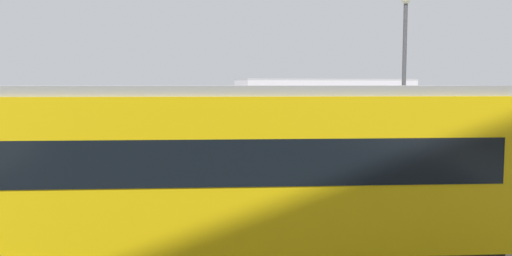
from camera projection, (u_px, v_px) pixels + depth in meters
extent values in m
plane|color=slate|center=(260.00, 151.00, 27.38)|extent=(160.00, 160.00, 0.00)
cube|color=silver|center=(328.00, 123.00, 30.23)|extent=(11.48, 3.85, 1.83)
cube|color=silver|center=(328.00, 94.00, 30.08)|extent=(11.14, 3.71, 1.61)
cube|color=black|center=(328.00, 119.00, 30.21)|extent=(10.93, 3.81, 0.64)
cube|color=black|center=(328.00, 93.00, 30.08)|extent=(10.58, 3.67, 0.60)
cube|color=#D85919|center=(328.00, 134.00, 30.29)|extent=(11.27, 3.86, 0.24)
cube|color=#B2B2B7|center=(328.00, 80.00, 30.01)|extent=(11.14, 3.71, 0.10)
cylinder|color=black|center=(274.00, 138.00, 29.12)|extent=(1.29, 2.55, 1.00)
cylinder|color=black|center=(372.00, 134.00, 31.35)|extent=(1.29, 2.55, 1.00)
cube|color=#E5B70C|center=(132.00, 170.00, 10.61)|extent=(15.48, 4.92, 3.11)
cube|color=black|center=(132.00, 155.00, 10.59)|extent=(14.88, 4.85, 0.90)
cube|color=gray|center=(130.00, 90.00, 10.47)|extent=(15.15, 4.67, 0.20)
cube|color=black|center=(134.00, 248.00, 10.76)|extent=(15.16, 4.75, 0.25)
cylinder|color=#33384C|center=(232.00, 157.00, 22.16)|extent=(0.14, 0.14, 0.85)
cylinder|color=#33384C|center=(237.00, 157.00, 22.05)|extent=(0.14, 0.14, 0.85)
cylinder|color=#335938|center=(234.00, 139.00, 22.04)|extent=(0.45, 0.45, 0.66)
sphere|color=beige|center=(234.00, 129.00, 22.00)|extent=(0.23, 0.23, 0.23)
cube|color=gray|center=(251.00, 148.00, 20.31)|extent=(6.52, 0.17, 0.06)
cube|color=gray|center=(251.00, 160.00, 20.36)|extent=(6.52, 0.17, 0.06)
cylinder|color=gray|center=(327.00, 158.00, 21.13)|extent=(0.07, 0.07, 1.05)
cylinder|color=gray|center=(251.00, 160.00, 20.36)|extent=(0.07, 0.07, 1.05)
cylinder|color=gray|center=(169.00, 164.00, 19.59)|extent=(0.07, 0.07, 1.05)
cylinder|color=slate|center=(116.00, 145.00, 19.11)|extent=(0.10, 0.10, 2.57)
cube|color=#1999D8|center=(115.00, 121.00, 18.99)|extent=(0.90, 0.12, 0.55)
cylinder|color=#4C4C51|center=(404.00, 91.00, 19.74)|extent=(0.16, 0.16, 6.67)
sphere|color=#F2EFCC|center=(406.00, 0.00, 19.44)|extent=(0.36, 0.36, 0.36)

